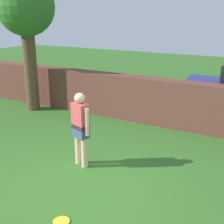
% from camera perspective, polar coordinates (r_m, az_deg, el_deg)
% --- Properties ---
extents(ground_plane, '(40.00, 40.00, 0.00)m').
position_cam_1_polar(ground_plane, '(6.06, -6.19, -13.87)').
color(ground_plane, '#336623').
extents(brick_wall, '(12.16, 0.50, 1.35)m').
position_cam_1_polar(brick_wall, '(9.76, 0.51, 3.06)').
color(brick_wall, brown).
rests_on(brick_wall, ground).
extents(tree, '(1.84, 1.84, 4.27)m').
position_cam_1_polar(tree, '(10.53, -15.57, 17.41)').
color(tree, brown).
rests_on(tree, ground).
extents(person, '(0.52, 0.32, 1.62)m').
position_cam_1_polar(person, '(6.54, -5.81, -2.63)').
color(person, beige).
rests_on(person, ground).
extents(frisbee_yellow, '(0.27, 0.27, 0.02)m').
position_cam_1_polar(frisbee_yellow, '(5.28, -9.30, -19.28)').
color(frisbee_yellow, yellow).
rests_on(frisbee_yellow, ground).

